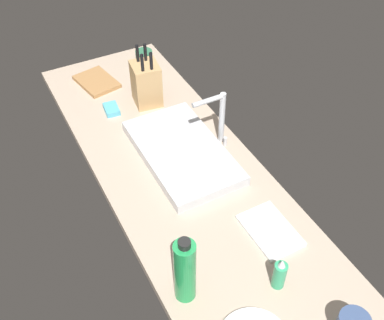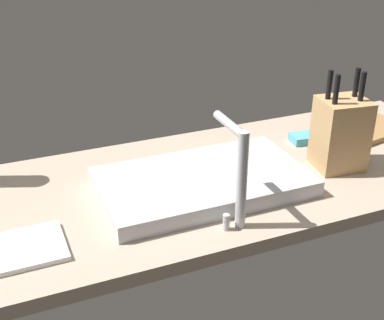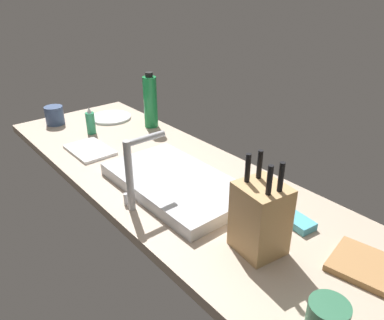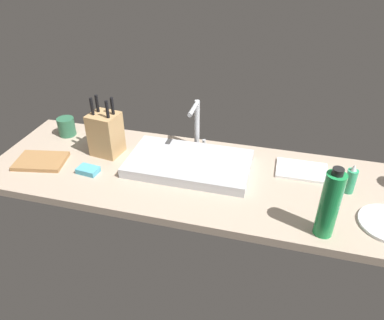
# 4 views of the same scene
# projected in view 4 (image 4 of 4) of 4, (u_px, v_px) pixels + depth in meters

# --- Properties ---
(countertop_slab) EXTENTS (1.89, 0.61, 0.04)m
(countertop_slab) POSITION_uv_depth(u_px,v_px,m) (202.00, 179.00, 1.58)
(countertop_slab) COLOR tan
(countertop_slab) RESTS_ON ground
(sink_basin) EXTENTS (0.53, 0.31, 0.04)m
(sink_basin) POSITION_uv_depth(u_px,v_px,m) (189.00, 163.00, 1.61)
(sink_basin) COLOR #B7BABF
(sink_basin) RESTS_ON countertop_slab
(faucet) EXTENTS (0.06, 0.15, 0.24)m
(faucet) POSITION_uv_depth(u_px,v_px,m) (197.00, 121.00, 1.68)
(faucet) COLOR #B7BABF
(faucet) RESTS_ON countertop_slab
(knife_block) EXTENTS (0.14, 0.13, 0.28)m
(knife_block) POSITION_uv_depth(u_px,v_px,m) (106.00, 134.00, 1.67)
(knife_block) COLOR tan
(knife_block) RESTS_ON countertop_slab
(cutting_board) EXTENTS (0.24, 0.19, 0.02)m
(cutting_board) POSITION_uv_depth(u_px,v_px,m) (41.00, 161.00, 1.65)
(cutting_board) COLOR #9E7042
(cutting_board) RESTS_ON countertop_slab
(soap_bottle) EXTENTS (0.04, 0.04, 0.13)m
(soap_bottle) POSITION_uv_depth(u_px,v_px,m) (351.00, 180.00, 1.44)
(soap_bottle) COLOR #2D9966
(soap_bottle) RESTS_ON countertop_slab
(water_bottle) EXTENTS (0.07, 0.07, 0.27)m
(water_bottle) POSITION_uv_depth(u_px,v_px,m) (329.00, 204.00, 1.21)
(water_bottle) COLOR #1E8E47
(water_bottle) RESTS_ON countertop_slab
(dish_towel) EXTENTS (0.22, 0.15, 0.01)m
(dish_towel) POSITION_uv_depth(u_px,v_px,m) (302.00, 170.00, 1.59)
(dish_towel) COLOR white
(dish_towel) RESTS_ON countertop_slab
(coffee_mug) EXTENTS (0.08, 0.08, 0.09)m
(coffee_mug) POSITION_uv_depth(u_px,v_px,m) (66.00, 127.00, 1.85)
(coffee_mug) COLOR #2D6647
(coffee_mug) RESTS_ON countertop_slab
(dish_sponge) EXTENTS (0.10, 0.07, 0.02)m
(dish_sponge) POSITION_uv_depth(u_px,v_px,m) (88.00, 170.00, 1.58)
(dish_sponge) COLOR #4CA3BC
(dish_sponge) RESTS_ON countertop_slab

